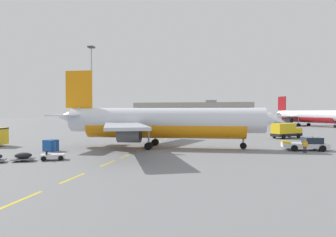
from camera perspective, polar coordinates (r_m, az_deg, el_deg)
ground at (r=62.33m, az=20.28°, el=-3.92°), size 400.00×400.00×0.00m
apron_paint_markings at (r=62.00m, az=-0.17°, el=-3.87°), size 8.00×99.00×0.01m
airliner_foreground at (r=46.08m, az=-1.36°, el=-0.74°), size 34.80×34.56×12.20m
pushback_tug at (r=47.69m, az=25.02°, el=-4.47°), size 6.30×3.77×2.08m
airliner_mid_left at (r=126.21m, az=25.06°, el=0.42°), size 29.79×31.87×12.08m
catering_truck at (r=67.34m, az=21.67°, el=-2.15°), size 6.91×6.33×3.14m
fuel_service_truck at (r=68.95m, az=-7.37°, el=-1.99°), size 6.65×6.64×3.14m
baggage_train at (r=37.80m, az=-28.23°, el=-6.55°), size 10.85×6.91×1.14m
ground_crew_worker at (r=44.45m, az=24.80°, el=-4.71°), size 0.71×0.31×1.79m
uld_cargo_container at (r=45.57m, az=-21.58°, el=-4.83°), size 1.90×1.87×1.60m
apron_light_mast_near at (r=94.42m, az=-14.47°, el=7.50°), size 1.80×1.80×25.54m
terminal_satellite at (r=174.45m, az=5.05°, el=1.23°), size 66.05×26.20×12.29m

